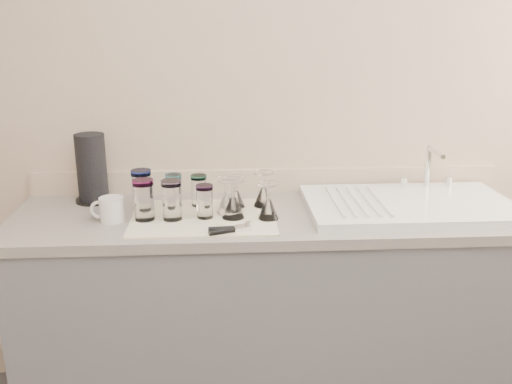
{
  "coord_description": "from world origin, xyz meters",
  "views": [
    {
      "loc": [
        -0.2,
        -0.94,
        1.65
      ],
      "look_at": [
        -0.07,
        1.15,
        1.0
      ],
      "focal_mm": 40.0,
      "sensor_mm": 36.0,
      "label": 1
    }
  ],
  "objects": [
    {
      "name": "counter_unit",
      "position": [
        0.0,
        1.2,
        0.45
      ],
      "size": [
        2.06,
        0.62,
        0.9
      ],
      "color": "slate",
      "rests_on": "ground"
    },
    {
      "name": "goblet_back_right",
      "position": [
        -0.03,
        1.26,
        0.96
      ],
      "size": [
        0.08,
        0.08,
        0.14
      ],
      "color": "white",
      "rests_on": "dish_towel"
    },
    {
      "name": "tumbler_lavender",
      "position": [
        -0.27,
        1.13,
        0.97
      ],
      "size": [
        0.07,
        0.07,
        0.13
      ],
      "color": "white",
      "rests_on": "dish_towel"
    },
    {
      "name": "goblet_back_left",
      "position": [
        -0.15,
        1.25,
        0.95
      ],
      "size": [
        0.07,
        0.07,
        0.13
      ],
      "color": "white",
      "rests_on": "dish_towel"
    },
    {
      "name": "tumbler_cyan",
      "position": [
        -0.4,
        1.28,
        0.97
      ],
      "size": [
        0.07,
        0.07,
        0.13
      ],
      "color": "white",
      "rests_on": "dish_towel"
    },
    {
      "name": "dish_towel",
      "position": [
        -0.27,
        1.14,
        0.9
      ],
      "size": [
        0.55,
        0.42,
        0.01
      ],
      "primitive_type": "cube",
      "color": "white",
      "rests_on": "counter_unit"
    },
    {
      "name": "sink_unit",
      "position": [
        0.55,
        1.2,
        0.92
      ],
      "size": [
        0.82,
        0.5,
        0.22
      ],
      "color": "white",
      "rests_on": "counter_unit"
    },
    {
      "name": "goblet_front_right",
      "position": [
        -0.03,
        1.1,
        0.96
      ],
      "size": [
        0.08,
        0.08,
        0.14
      ],
      "color": "white",
      "rests_on": "dish_towel"
    },
    {
      "name": "paper_towel_roll",
      "position": [
        -0.74,
        1.38,
        1.04
      ],
      "size": [
        0.15,
        0.15,
        0.29
      ],
      "color": "black",
      "rests_on": "counter_unit"
    },
    {
      "name": "white_mug",
      "position": [
        -0.62,
        1.13,
        0.95
      ],
      "size": [
        0.13,
        0.09,
        0.09
      ],
      "color": "white",
      "rests_on": "counter_unit"
    },
    {
      "name": "room_envelope",
      "position": [
        0.0,
        0.0,
        1.56
      ],
      "size": [
        3.54,
        3.5,
        2.52
      ],
      "color": "#4B4B50",
      "rests_on": "ground"
    },
    {
      "name": "tumbler_blue",
      "position": [
        -0.39,
        1.12,
        0.99
      ],
      "size": [
        0.08,
        0.08,
        0.15
      ],
      "color": "white",
      "rests_on": "dish_towel"
    },
    {
      "name": "tumbler_magenta",
      "position": [
        -0.5,
        1.12,
        0.99
      ],
      "size": [
        0.08,
        0.08,
        0.16
      ],
      "color": "white",
      "rests_on": "dish_towel"
    },
    {
      "name": "goblet_front_left",
      "position": [
        -0.16,
        1.12,
        0.96
      ],
      "size": [
        0.09,
        0.09,
        0.15
      ],
      "color": "white",
      "rests_on": "dish_towel"
    },
    {
      "name": "tumbler_teal",
      "position": [
        -0.52,
        1.26,
        0.99
      ],
      "size": [
        0.08,
        0.08,
        0.16
      ],
      "color": "white",
      "rests_on": "dish_towel"
    },
    {
      "name": "can_opener",
      "position": [
        -0.18,
        0.97,
        0.92
      ],
      "size": [
        0.16,
        0.08,
        0.02
      ],
      "color": "silver",
      "rests_on": "dish_towel"
    },
    {
      "name": "tumbler_purple",
      "position": [
        -0.29,
        1.28,
        0.97
      ],
      "size": [
        0.06,
        0.06,
        0.13
      ],
      "color": "white",
      "rests_on": "dish_towel"
    },
    {
      "name": "goblet_extra",
      "position": [
        -0.18,
        1.18,
        0.96
      ],
      "size": [
        0.08,
        0.08,
        0.14
      ],
      "color": "white",
      "rests_on": "dish_towel"
    }
  ]
}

